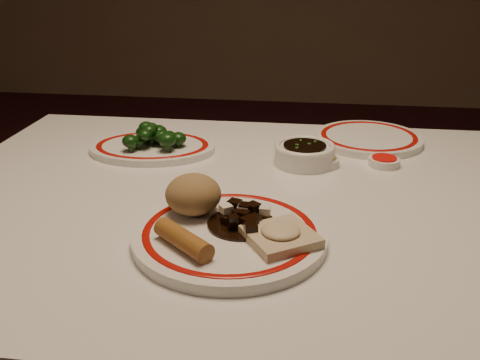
% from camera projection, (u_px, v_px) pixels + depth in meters
% --- Properties ---
extents(dining_table, '(1.20, 0.90, 0.75)m').
position_uv_depth(dining_table, '(249.00, 240.00, 1.00)').
color(dining_table, white).
rests_on(dining_table, ground).
extents(main_plate, '(0.33, 0.33, 0.02)m').
position_uv_depth(main_plate, '(230.00, 235.00, 0.81)').
color(main_plate, white).
rests_on(main_plate, dining_table).
extents(rice_mound, '(0.09, 0.09, 0.06)m').
position_uv_depth(rice_mound, '(193.00, 194.00, 0.85)').
color(rice_mound, olive).
rests_on(rice_mound, main_plate).
extents(spring_roll, '(0.10, 0.09, 0.03)m').
position_uv_depth(spring_roll, '(183.00, 240.00, 0.75)').
color(spring_roll, '#986025').
rests_on(spring_roll, main_plate).
extents(fried_wonton, '(0.13, 0.13, 0.03)m').
position_uv_depth(fried_wonton, '(281.00, 235.00, 0.77)').
color(fried_wonton, '#C9B28D').
rests_on(fried_wonton, main_plate).
extents(stirfry_heap, '(0.11, 0.11, 0.03)m').
position_uv_depth(stirfry_heap, '(243.00, 219.00, 0.82)').
color(stirfry_heap, black).
rests_on(stirfry_heap, main_plate).
extents(broccoli_plate, '(0.29, 0.26, 0.02)m').
position_uv_depth(broccoli_plate, '(153.00, 147.00, 1.17)').
color(broccoli_plate, white).
rests_on(broccoli_plate, dining_table).
extents(broccoli_pile, '(0.13, 0.10, 0.05)m').
position_uv_depth(broccoli_pile, '(154.00, 135.00, 1.16)').
color(broccoli_pile, '#23471C').
rests_on(broccoli_pile, broccoli_plate).
extents(soy_bowl, '(0.12, 0.12, 0.04)m').
position_uv_depth(soy_bowl, '(304.00, 155.00, 1.10)').
color(soy_bowl, white).
rests_on(soy_bowl, dining_table).
extents(sweet_sour_dish, '(0.06, 0.06, 0.02)m').
position_uv_depth(sweet_sour_dish, '(384.00, 162.00, 1.10)').
color(sweet_sour_dish, white).
rests_on(sweet_sour_dish, dining_table).
extents(mustard_dish, '(0.06, 0.06, 0.02)m').
position_uv_depth(mustard_dish, '(324.00, 161.00, 1.10)').
color(mustard_dish, white).
rests_on(mustard_dish, dining_table).
extents(far_plate, '(0.25, 0.25, 0.02)m').
position_uv_depth(far_plate, '(369.00, 138.00, 1.23)').
color(far_plate, white).
rests_on(far_plate, dining_table).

